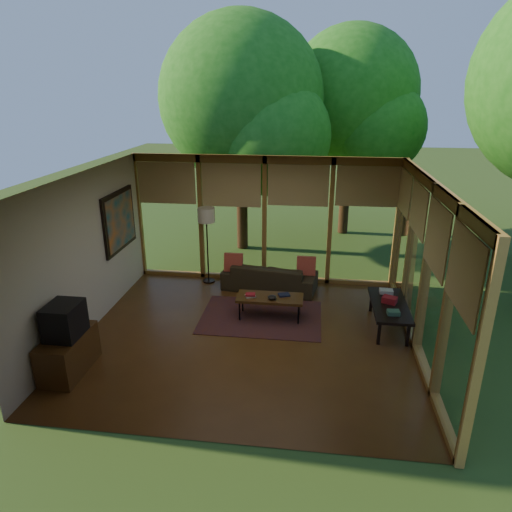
# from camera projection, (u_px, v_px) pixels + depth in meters

# --- Properties ---
(floor) EXTENTS (5.50, 5.50, 0.00)m
(floor) POSITION_uv_depth(u_px,v_px,m) (248.00, 336.00, 7.75)
(floor) COLOR brown
(floor) RESTS_ON ground
(ceiling) EXTENTS (5.50, 5.50, 0.00)m
(ceiling) POSITION_uv_depth(u_px,v_px,m) (247.00, 178.00, 6.82)
(ceiling) COLOR silver
(ceiling) RESTS_ON ground
(wall_left) EXTENTS (0.04, 5.00, 2.70)m
(wall_left) POSITION_uv_depth(u_px,v_px,m) (85.00, 255.00, 7.62)
(wall_left) COLOR beige
(wall_left) RESTS_ON ground
(wall_front) EXTENTS (5.50, 0.04, 2.70)m
(wall_front) POSITION_uv_depth(u_px,v_px,m) (214.00, 344.00, 4.96)
(wall_front) COLOR beige
(wall_front) RESTS_ON ground
(window_wall_back) EXTENTS (5.50, 0.12, 2.70)m
(window_wall_back) POSITION_uv_depth(u_px,v_px,m) (264.00, 220.00, 9.62)
(window_wall_back) COLOR olive
(window_wall_back) RESTS_ON ground
(window_wall_right) EXTENTS (0.12, 5.00, 2.70)m
(window_wall_right) POSITION_uv_depth(u_px,v_px,m) (425.00, 271.00, 6.96)
(window_wall_right) COLOR olive
(window_wall_right) RESTS_ON ground
(tree_nw) EXTENTS (3.93, 3.93, 5.69)m
(tree_nw) POSITION_uv_depth(u_px,v_px,m) (241.00, 99.00, 10.88)
(tree_nw) COLOR #3A2415
(tree_nw) RESTS_ON ground
(tree_ne) EXTENTS (3.50, 3.50, 5.58)m
(tree_ne) POSITION_uv_depth(u_px,v_px,m) (352.00, 94.00, 12.15)
(tree_ne) COLOR #3A2415
(tree_ne) RESTS_ON ground
(rug) EXTENTS (2.19, 1.55, 0.01)m
(rug) POSITION_uv_depth(u_px,v_px,m) (261.00, 317.00, 8.40)
(rug) COLOR maroon
(rug) RESTS_ON floor
(sofa) EXTENTS (2.02, 1.04, 0.56)m
(sofa) POSITION_uv_depth(u_px,v_px,m) (270.00, 276.00, 9.50)
(sofa) COLOR #332B19
(sofa) RESTS_ON floor
(pillow_left) EXTENTS (0.38, 0.20, 0.40)m
(pillow_left) POSITION_uv_depth(u_px,v_px,m) (234.00, 263.00, 9.44)
(pillow_left) COLOR maroon
(pillow_left) RESTS_ON sofa
(pillow_right) EXTENTS (0.38, 0.20, 0.40)m
(pillow_right) POSITION_uv_depth(u_px,v_px,m) (306.00, 266.00, 9.26)
(pillow_right) COLOR maroon
(pillow_right) RESTS_ON sofa
(ct_book_lower) EXTENTS (0.22, 0.19, 0.03)m
(ct_book_lower) POSITION_uv_depth(u_px,v_px,m) (250.00, 296.00, 8.23)
(ct_book_lower) COLOR #BAB4A8
(ct_book_lower) RESTS_ON coffee_table
(ct_book_upper) EXTENTS (0.19, 0.15, 0.03)m
(ct_book_upper) POSITION_uv_depth(u_px,v_px,m) (250.00, 294.00, 8.22)
(ct_book_upper) COLOR maroon
(ct_book_upper) RESTS_ON coffee_table
(ct_book_side) EXTENTS (0.24, 0.21, 0.03)m
(ct_book_side) POSITION_uv_depth(u_px,v_px,m) (284.00, 295.00, 8.28)
(ct_book_side) COLOR black
(ct_book_side) RESTS_ON coffee_table
(ct_bowl) EXTENTS (0.16, 0.16, 0.07)m
(ct_bowl) POSITION_uv_depth(u_px,v_px,m) (272.00, 297.00, 8.13)
(ct_bowl) COLOR black
(ct_bowl) RESTS_ON coffee_table
(media_cabinet) EXTENTS (0.50, 1.00, 0.60)m
(media_cabinet) POSITION_uv_depth(u_px,v_px,m) (68.00, 353.00, 6.70)
(media_cabinet) COLOR #513216
(media_cabinet) RESTS_ON floor
(television) EXTENTS (0.45, 0.55, 0.50)m
(television) POSITION_uv_depth(u_px,v_px,m) (64.00, 320.00, 6.51)
(television) COLOR black
(television) RESTS_ON media_cabinet
(console_book_a) EXTENTS (0.21, 0.16, 0.07)m
(console_book_a) POSITION_uv_depth(u_px,v_px,m) (393.00, 313.00, 7.51)
(console_book_a) COLOR #38634E
(console_book_a) RESTS_ON side_console
(console_book_b) EXTENTS (0.29, 0.26, 0.11)m
(console_book_b) POSITION_uv_depth(u_px,v_px,m) (390.00, 300.00, 7.93)
(console_book_b) COLOR maroon
(console_book_b) RESTS_ON side_console
(console_book_c) EXTENTS (0.24, 0.18, 0.07)m
(console_book_c) POSITION_uv_depth(u_px,v_px,m) (386.00, 291.00, 8.31)
(console_book_c) COLOR #BAB4A8
(console_book_c) RESTS_ON side_console
(floor_lamp) EXTENTS (0.36, 0.36, 1.65)m
(floor_lamp) POSITION_uv_depth(u_px,v_px,m) (206.00, 219.00, 9.48)
(floor_lamp) COLOR black
(floor_lamp) RESTS_ON floor
(coffee_table) EXTENTS (1.20, 0.50, 0.43)m
(coffee_table) POSITION_uv_depth(u_px,v_px,m) (270.00, 298.00, 8.26)
(coffee_table) COLOR #513216
(coffee_table) RESTS_ON floor
(side_console) EXTENTS (0.60, 1.40, 0.46)m
(side_console) POSITION_uv_depth(u_px,v_px,m) (389.00, 306.00, 7.91)
(side_console) COLOR black
(side_console) RESTS_ON floor
(wall_painting) EXTENTS (0.06, 1.35, 1.15)m
(wall_painting) POSITION_uv_depth(u_px,v_px,m) (120.00, 221.00, 8.85)
(wall_painting) COLOR black
(wall_painting) RESTS_ON wall_left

